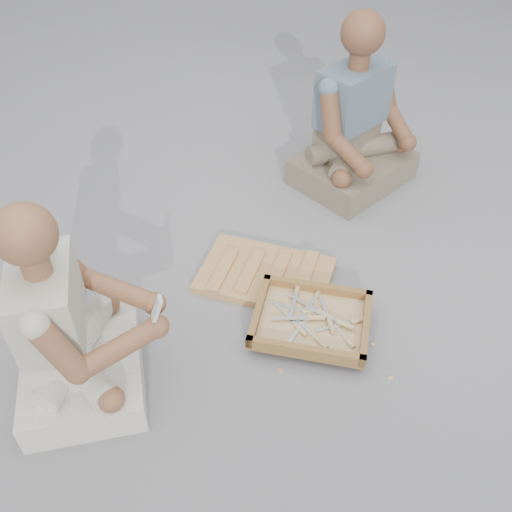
{
  "coord_description": "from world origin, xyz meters",
  "views": [
    {
      "loc": [
        -0.03,
        -1.48,
        1.84
      ],
      "look_at": [
        -0.11,
        0.2,
        0.3
      ],
      "focal_mm": 40.0,
      "sensor_mm": 36.0,
      "label": 1
    }
  ],
  "objects_px": {
    "carved_panel": "(265,275)",
    "companion": "(355,130)",
    "tool_tray": "(311,321)",
    "craftsman": "(70,332)"
  },
  "relations": [
    {
      "from": "craftsman",
      "to": "tool_tray",
      "type": "bearing_deg",
      "value": 93.68
    },
    {
      "from": "tool_tray",
      "to": "craftsman",
      "type": "bearing_deg",
      "value": -161.24
    },
    {
      "from": "carved_panel",
      "to": "companion",
      "type": "relative_size",
      "value": 0.63
    },
    {
      "from": "carved_panel",
      "to": "craftsman",
      "type": "height_order",
      "value": "craftsman"
    },
    {
      "from": "carved_panel",
      "to": "companion",
      "type": "height_order",
      "value": "companion"
    },
    {
      "from": "tool_tray",
      "to": "carved_panel",
      "type": "bearing_deg",
      "value": 123.69
    },
    {
      "from": "tool_tray",
      "to": "companion",
      "type": "height_order",
      "value": "companion"
    },
    {
      "from": "tool_tray",
      "to": "companion",
      "type": "relative_size",
      "value": 0.57
    },
    {
      "from": "craftsman",
      "to": "companion",
      "type": "relative_size",
      "value": 0.92
    },
    {
      "from": "tool_tray",
      "to": "craftsman",
      "type": "relative_size",
      "value": 0.62
    }
  ]
}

